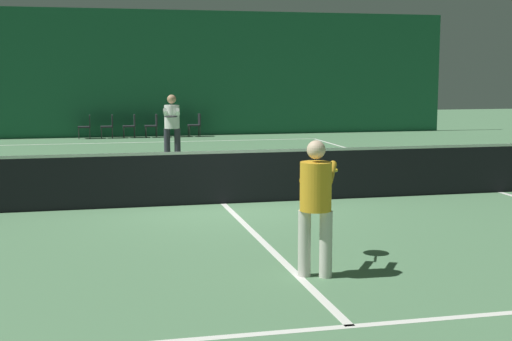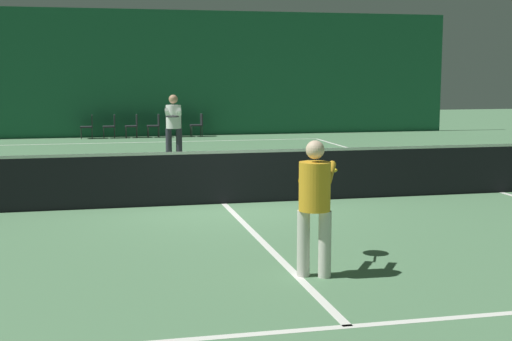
% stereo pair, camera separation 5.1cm
% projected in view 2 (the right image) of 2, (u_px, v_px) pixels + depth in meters
% --- Properties ---
extents(ground_plane, '(60.00, 60.00, 0.00)m').
position_uv_depth(ground_plane, '(224.00, 204.00, 12.70)').
color(ground_plane, '#56845B').
extents(backdrop_curtain, '(23.00, 0.12, 4.63)m').
position_uv_depth(backdrop_curtain, '(154.00, 73.00, 26.23)').
color(backdrop_curtain, '#1E5B3D').
rests_on(backdrop_curtain, ground).
extents(court_line_baseline_far, '(11.00, 0.10, 0.00)m').
position_uv_depth(court_line_baseline_far, '(162.00, 142.00, 24.20)').
color(court_line_baseline_far, white).
rests_on(court_line_baseline_far, ground).
extents(court_line_service_far, '(8.25, 0.10, 0.00)m').
position_uv_depth(court_line_service_far, '(181.00, 161.00, 18.88)').
color(court_line_service_far, white).
rests_on(court_line_service_far, ground).
extents(court_line_service_near, '(8.25, 0.10, 0.00)m').
position_uv_depth(court_line_service_near, '(348.00, 326.00, 6.52)').
color(court_line_service_near, white).
rests_on(court_line_service_near, ground).
extents(court_line_sideline_right, '(0.10, 23.80, 0.00)m').
position_uv_depth(court_line_sideline_right, '(501.00, 192.00, 13.91)').
color(court_line_sideline_right, white).
rests_on(court_line_sideline_right, ground).
extents(court_line_centre, '(0.10, 12.80, 0.00)m').
position_uv_depth(court_line_centre, '(224.00, 203.00, 12.70)').
color(court_line_centre, white).
rests_on(court_line_centre, ground).
extents(tennis_net, '(12.00, 0.10, 1.07)m').
position_uv_depth(tennis_net, '(224.00, 175.00, 12.63)').
color(tennis_net, black).
rests_on(tennis_net, ground).
extents(player_near, '(0.85, 1.33, 1.56)m').
position_uv_depth(player_near, '(315.00, 197.00, 8.05)').
color(player_near, beige).
rests_on(player_near, ground).
extents(player_far, '(0.55, 1.42, 1.75)m').
position_uv_depth(player_far, '(174.00, 122.00, 18.88)').
color(player_far, '#2D2D38').
rests_on(player_far, ground).
extents(courtside_chair_0, '(0.44, 0.44, 0.84)m').
position_uv_depth(courtside_chair_0, '(89.00, 125.00, 25.41)').
color(courtside_chair_0, '#2D2D2D').
rests_on(courtside_chair_0, ground).
extents(courtside_chair_1, '(0.44, 0.44, 0.84)m').
position_uv_depth(courtside_chair_1, '(111.00, 125.00, 25.59)').
color(courtside_chair_1, '#2D2D2D').
rests_on(courtside_chair_1, ground).
extents(courtside_chair_2, '(0.44, 0.44, 0.84)m').
position_uv_depth(courtside_chair_2, '(133.00, 124.00, 25.76)').
color(courtside_chair_2, '#2D2D2D').
rests_on(courtside_chair_2, ground).
extents(courtside_chair_3, '(0.44, 0.44, 0.84)m').
position_uv_depth(courtside_chair_3, '(155.00, 124.00, 25.94)').
color(courtside_chair_3, '#2D2D2D').
rests_on(courtside_chair_3, ground).
extents(courtside_chair_4, '(0.44, 0.44, 0.84)m').
position_uv_depth(courtside_chair_4, '(177.00, 124.00, 26.11)').
color(courtside_chair_4, '#2D2D2D').
rests_on(courtside_chair_4, ground).
extents(courtside_chair_5, '(0.44, 0.44, 0.84)m').
position_uv_depth(courtside_chair_5, '(198.00, 123.00, 26.28)').
color(courtside_chair_5, '#2D2D2D').
rests_on(courtside_chair_5, ground).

